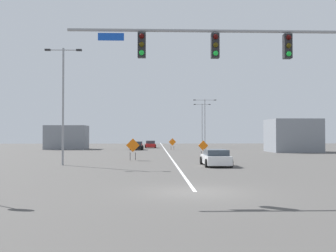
{
  "coord_description": "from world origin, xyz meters",
  "views": [
    {
      "loc": [
        -1.72,
        -16.59,
        2.41
      ],
      "look_at": [
        -0.15,
        29.32,
        3.46
      ],
      "focal_mm": 42.02,
      "sensor_mm": 36.0,
      "label": 1
    }
  ],
  "objects_px": {
    "car_white_far": "(216,158)",
    "car_black_distant": "(137,146)",
    "street_lamp_near_left": "(205,119)",
    "car_red_approaching": "(150,144)",
    "street_lamp_near_right": "(63,97)",
    "construction_sign_median_far": "(203,147)",
    "traffic_signal_assembly": "(257,60)",
    "street_lamp_mid_right": "(202,121)",
    "construction_sign_right_shoulder": "(133,146)",
    "construction_sign_left_lane": "(172,143)"
  },
  "relations": [
    {
      "from": "construction_sign_left_lane",
      "to": "construction_sign_median_far",
      "type": "xyz_separation_m",
      "value": [
        2.35,
        -21.28,
        -0.04
      ]
    },
    {
      "from": "construction_sign_median_far",
      "to": "car_red_approaching",
      "type": "xyz_separation_m",
      "value": [
        -6.04,
        31.39,
        -0.51
      ]
    },
    {
      "from": "construction_sign_right_shoulder",
      "to": "car_white_far",
      "type": "bearing_deg",
      "value": -45.33
    },
    {
      "from": "car_white_far",
      "to": "car_black_distant",
      "type": "bearing_deg",
      "value": 102.99
    },
    {
      "from": "construction_sign_right_shoulder",
      "to": "car_black_distant",
      "type": "bearing_deg",
      "value": 91.77
    },
    {
      "from": "construction_sign_right_shoulder",
      "to": "car_red_approaching",
      "type": "distance_m",
      "value": 36.15
    },
    {
      "from": "street_lamp_near_left",
      "to": "car_black_distant",
      "type": "xyz_separation_m",
      "value": [
        -12.29,
        -9.58,
        -4.74
      ]
    },
    {
      "from": "street_lamp_near_left",
      "to": "car_red_approaching",
      "type": "relative_size",
      "value": 2.23
    },
    {
      "from": "traffic_signal_assembly",
      "to": "street_lamp_near_right",
      "type": "bearing_deg",
      "value": 127.97
    },
    {
      "from": "street_lamp_mid_right",
      "to": "street_lamp_near_right",
      "type": "height_order",
      "value": "street_lamp_near_right"
    },
    {
      "from": "street_lamp_near_right",
      "to": "traffic_signal_assembly",
      "type": "bearing_deg",
      "value": -52.03
    },
    {
      "from": "street_lamp_mid_right",
      "to": "construction_sign_right_shoulder",
      "type": "height_order",
      "value": "street_lamp_mid_right"
    },
    {
      "from": "street_lamp_near_left",
      "to": "car_black_distant",
      "type": "relative_size",
      "value": 2.27
    },
    {
      "from": "street_lamp_near_right",
      "to": "construction_sign_median_far",
      "type": "distance_m",
      "value": 16.96
    },
    {
      "from": "construction_sign_left_lane",
      "to": "car_red_approaching",
      "type": "xyz_separation_m",
      "value": [
        -3.68,
        10.1,
        -0.54
      ]
    },
    {
      "from": "street_lamp_near_left",
      "to": "street_lamp_mid_right",
      "type": "bearing_deg",
      "value": 85.97
    },
    {
      "from": "construction_sign_right_shoulder",
      "to": "car_white_far",
      "type": "xyz_separation_m",
      "value": [
        6.82,
        -6.9,
        -0.7
      ]
    },
    {
      "from": "traffic_signal_assembly",
      "to": "street_lamp_mid_right",
      "type": "height_order",
      "value": "street_lamp_mid_right"
    },
    {
      "from": "car_black_distant",
      "to": "car_white_far",
      "type": "xyz_separation_m",
      "value": [
        7.64,
        -33.11,
        -0.02
      ]
    },
    {
      "from": "construction_sign_median_far",
      "to": "car_red_approaching",
      "type": "relative_size",
      "value": 0.44
    },
    {
      "from": "street_lamp_near_right",
      "to": "construction_sign_left_lane",
      "type": "height_order",
      "value": "street_lamp_near_right"
    },
    {
      "from": "street_lamp_near_right",
      "to": "car_black_distant",
      "type": "relative_size",
      "value": 2.33
    },
    {
      "from": "car_white_far",
      "to": "street_lamp_mid_right",
      "type": "bearing_deg",
      "value": 84.2
    },
    {
      "from": "street_lamp_near_right",
      "to": "construction_sign_right_shoulder",
      "type": "xyz_separation_m",
      "value": [
        5.25,
        5.85,
        -4.08
      ]
    },
    {
      "from": "construction_sign_left_lane",
      "to": "car_red_approaching",
      "type": "bearing_deg",
      "value": 110.03
    },
    {
      "from": "street_lamp_mid_right",
      "to": "street_lamp_near_right",
      "type": "distance_m",
      "value": 54.71
    },
    {
      "from": "street_lamp_near_left",
      "to": "street_lamp_near_right",
      "type": "bearing_deg",
      "value": -111.89
    },
    {
      "from": "street_lamp_near_left",
      "to": "car_white_far",
      "type": "relative_size",
      "value": 2.0
    },
    {
      "from": "car_red_approaching",
      "to": "car_white_far",
      "type": "bearing_deg",
      "value": -82.64
    },
    {
      "from": "street_lamp_near_left",
      "to": "car_white_far",
      "type": "bearing_deg",
      "value": -96.22
    },
    {
      "from": "traffic_signal_assembly",
      "to": "construction_sign_left_lane",
      "type": "relative_size",
      "value": 6.69
    },
    {
      "from": "construction_sign_median_far",
      "to": "car_white_far",
      "type": "height_order",
      "value": "construction_sign_median_far"
    },
    {
      "from": "construction_sign_right_shoulder",
      "to": "construction_sign_left_lane",
      "type": "relative_size",
      "value": 1.1
    },
    {
      "from": "construction_sign_left_lane",
      "to": "car_black_distant",
      "type": "distance_m",
      "value": 5.79
    },
    {
      "from": "street_lamp_mid_right",
      "to": "car_red_approaching",
      "type": "distance_m",
      "value": 15.46
    },
    {
      "from": "construction_sign_left_lane",
      "to": "car_white_far",
      "type": "distance_m",
      "value": 32.98
    },
    {
      "from": "car_black_distant",
      "to": "construction_sign_median_far",
      "type": "bearing_deg",
      "value": -69.3
    },
    {
      "from": "construction_sign_median_far",
      "to": "street_lamp_near_right",
      "type": "bearing_deg",
      "value": -139.86
    },
    {
      "from": "street_lamp_near_left",
      "to": "construction_sign_right_shoulder",
      "type": "xyz_separation_m",
      "value": [
        -11.48,
        -35.79,
        -4.06
      ]
    },
    {
      "from": "traffic_signal_assembly",
      "to": "construction_sign_median_far",
      "type": "height_order",
      "value": "traffic_signal_assembly"
    },
    {
      "from": "construction_sign_median_far",
      "to": "car_red_approaching",
      "type": "bearing_deg",
      "value": 100.89
    },
    {
      "from": "street_lamp_mid_right",
      "to": "car_black_distant",
      "type": "xyz_separation_m",
      "value": [
        -13.01,
        -19.8,
        -4.67
      ]
    },
    {
      "from": "traffic_signal_assembly",
      "to": "car_red_approaching",
      "type": "distance_m",
      "value": 57.4
    },
    {
      "from": "street_lamp_near_right",
      "to": "car_red_approaching",
      "type": "bearing_deg",
      "value": 81.18
    },
    {
      "from": "traffic_signal_assembly",
      "to": "car_white_far",
      "type": "height_order",
      "value": "traffic_signal_assembly"
    },
    {
      "from": "traffic_signal_assembly",
      "to": "street_lamp_near_left",
      "type": "bearing_deg",
      "value": 84.92
    },
    {
      "from": "construction_sign_right_shoulder",
      "to": "car_red_approaching",
      "type": "height_order",
      "value": "construction_sign_right_shoulder"
    },
    {
      "from": "street_lamp_near_right",
      "to": "construction_sign_median_far",
      "type": "xyz_separation_m",
      "value": [
        12.55,
        10.58,
        -4.26
      ]
    },
    {
      "from": "street_lamp_mid_right",
      "to": "street_lamp_near_left",
      "type": "relative_size",
      "value": 1.0
    },
    {
      "from": "street_lamp_near_right",
      "to": "construction_sign_left_lane",
      "type": "bearing_deg",
      "value": 72.26
    }
  ]
}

